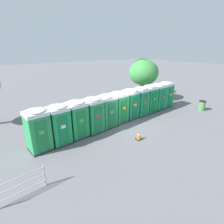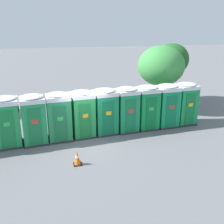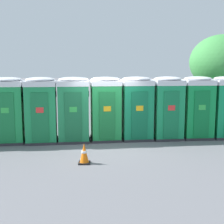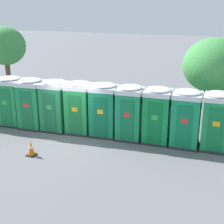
% 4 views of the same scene
% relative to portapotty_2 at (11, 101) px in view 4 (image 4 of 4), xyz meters
% --- Properties ---
extents(ground_plane, '(120.00, 120.00, 0.00)m').
position_rel_portapotty_2_xyz_m(ground_plane, '(3.80, -0.21, -1.28)').
color(ground_plane, slate).
extents(portapotty_2, '(1.35, 1.32, 2.54)m').
position_rel_portapotty_2_xyz_m(portapotty_2, '(0.00, 0.00, 0.00)').
color(portapotty_2, '#2D2D33').
rests_on(portapotty_2, ground).
extents(portapotty_3, '(1.34, 1.33, 2.54)m').
position_rel_portapotty_2_xyz_m(portapotty_3, '(1.26, 0.04, 0.00)').
color(portapotty_3, '#2D2D33').
rests_on(portapotty_3, ground).
extents(portapotty_4, '(1.30, 1.28, 2.54)m').
position_rel_portapotty_2_xyz_m(portapotty_4, '(2.51, 0.18, 0.00)').
color(portapotty_4, '#2D2D33').
rests_on(portapotty_4, ground).
extents(portapotty_5, '(1.31, 1.32, 2.54)m').
position_rel_portapotty_2_xyz_m(portapotty_5, '(3.75, 0.35, 0.00)').
color(portapotty_5, '#2D2D33').
rests_on(portapotty_5, ground).
extents(portapotty_6, '(1.35, 1.33, 2.54)m').
position_rel_portapotty_2_xyz_m(portapotty_6, '(5.00, 0.47, 0.00)').
color(portapotty_6, '#2D2D33').
rests_on(portapotty_6, ground).
extents(portapotty_7, '(1.27, 1.30, 2.54)m').
position_rel_portapotty_2_xyz_m(portapotty_7, '(6.26, 0.54, 0.00)').
color(portapotty_7, '#2D2D33').
rests_on(portapotty_7, ground).
extents(portapotty_8, '(1.25, 1.26, 2.54)m').
position_rel_portapotty_2_xyz_m(portapotty_8, '(7.51, 0.65, 0.00)').
color(portapotty_8, '#2D2D33').
rests_on(portapotty_8, ground).
extents(portapotty_9, '(1.29, 1.26, 2.54)m').
position_rel_portapotty_2_xyz_m(portapotty_9, '(8.76, 0.71, 0.00)').
color(portapotty_9, '#2D2D33').
rests_on(portapotty_9, ground).
extents(portapotty_10, '(1.25, 1.27, 2.54)m').
position_rel_portapotty_2_xyz_m(portapotty_10, '(10.01, 0.84, 0.00)').
color(portapotty_10, '#2D2D33').
rests_on(portapotty_10, ground).
extents(street_tree_0, '(3.15, 3.15, 4.49)m').
position_rel_portapotty_2_xyz_m(street_tree_0, '(9.54, 3.62, 1.84)').
color(street_tree_0, brown).
rests_on(street_tree_0, ground).
extents(street_tree_1, '(2.87, 2.87, 4.58)m').
position_rel_portapotty_2_xyz_m(street_tree_1, '(-4.98, 5.75, 1.92)').
color(street_tree_1, brown).
rests_on(street_tree_1, ground).
extents(traffic_cone, '(0.36, 0.36, 0.64)m').
position_rel_portapotty_2_xyz_m(traffic_cone, '(3.09, -2.69, -0.97)').
color(traffic_cone, black).
rests_on(traffic_cone, ground).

